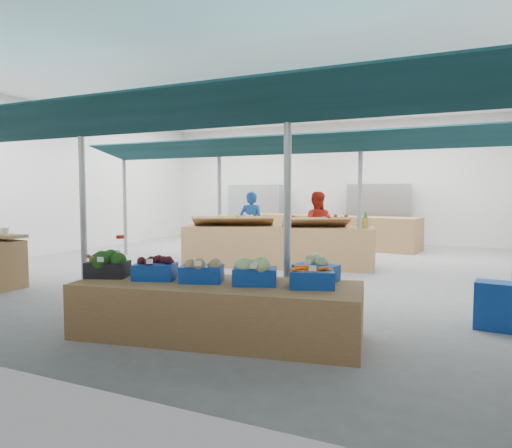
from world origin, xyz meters
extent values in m
plane|color=slate|center=(0.00, 0.00, 0.00)|extent=(13.00, 13.00, 0.00)
plane|color=silver|center=(0.00, 0.00, 4.20)|extent=(13.00, 13.00, 0.00)
plane|color=silver|center=(0.00, 6.50, 2.10)|extent=(12.00, 0.00, 12.00)
plane|color=silver|center=(-6.00, 0.00, 2.10)|extent=(0.00, 13.00, 13.00)
cylinder|color=gray|center=(-4.00, 0.50, 1.50)|extent=(0.10, 0.10, 3.00)
cylinder|color=gray|center=(-1.00, -4.00, 1.50)|extent=(0.10, 0.10, 3.00)
cylinder|color=gray|center=(-1.00, 0.50, 1.50)|extent=(0.10, 0.10, 3.00)
cylinder|color=gray|center=(2.50, -4.00, 1.50)|extent=(0.10, 0.10, 3.00)
cylinder|color=gray|center=(2.50, 0.50, 1.50)|extent=(0.10, 0.10, 3.00)
cylinder|color=gray|center=(0.75, -4.00, 2.85)|extent=(10.00, 0.06, 0.06)
cylinder|color=gray|center=(0.75, 0.50, 2.85)|extent=(10.00, 0.06, 0.06)
cube|color=black|center=(0.75, -4.65, 2.78)|extent=(9.50, 1.28, 0.30)
cube|color=black|center=(0.75, -3.35, 2.78)|extent=(9.50, 1.28, 0.30)
cube|color=black|center=(0.75, -0.15, 2.78)|extent=(9.50, 1.28, 0.30)
cube|color=black|center=(0.75, 1.15, 2.78)|extent=(9.50, 1.28, 0.30)
cube|color=#B23F33|center=(-2.50, 6.00, 1.00)|extent=(2.00, 0.50, 2.00)
cube|color=#B23F33|center=(2.00, 6.00, 1.00)|extent=(2.00, 0.50, 2.00)
cube|color=brown|center=(1.89, -4.77, 0.33)|extent=(3.57, 1.71, 0.67)
cube|color=brown|center=(0.60, 0.42, 0.47)|extent=(4.55, 1.98, 0.95)
cube|color=brown|center=(0.68, 4.76, 0.50)|extent=(5.68, 1.96, 1.00)
cube|color=navy|center=(4.99, -3.02, 0.31)|extent=(0.55, 0.41, 0.61)
imported|color=#164292|center=(-0.60, 1.52, 0.88)|extent=(0.72, 0.55, 1.77)
imported|color=#AF2315|center=(1.20, 1.52, 0.88)|extent=(0.98, 0.84, 1.77)
cube|color=black|center=(0.43, -5.03, 0.77)|extent=(0.59, 0.50, 0.20)
cube|color=white|center=(0.51, -5.23, 0.93)|extent=(0.08, 0.04, 0.06)
cube|color=navy|center=(1.09, -4.91, 0.77)|extent=(0.59, 0.50, 0.20)
cube|color=white|center=(1.17, -5.12, 0.93)|extent=(0.08, 0.04, 0.06)
cube|color=navy|center=(1.70, -4.81, 0.77)|extent=(0.59, 0.50, 0.20)
cube|color=white|center=(1.78, -5.01, 0.93)|extent=(0.08, 0.04, 0.06)
cube|color=navy|center=(2.36, -4.69, 0.77)|extent=(0.59, 0.50, 0.20)
cube|color=white|center=(2.43, -4.90, 0.93)|extent=(0.08, 0.04, 0.06)
cube|color=navy|center=(3.01, -4.58, 0.77)|extent=(0.59, 0.50, 0.20)
cube|color=white|center=(3.09, -4.78, 0.93)|extent=(0.08, 0.04, 0.06)
sphere|color=brown|center=(0.31, -5.16, 0.91)|extent=(0.09, 0.09, 0.09)
sphere|color=brown|center=(0.26, -5.18, 0.95)|extent=(0.06, 0.06, 0.06)
cylinder|color=#A81F0B|center=(0.01, -4.30, 1.10)|extent=(0.12, 0.12, 0.05)
cube|color=white|center=(0.01, -4.36, 0.88)|extent=(0.10, 0.01, 0.07)
cube|color=#997247|center=(-0.40, 0.09, 1.07)|extent=(2.01, 1.42, 0.26)
cube|color=#997247|center=(1.50, 0.51, 1.07)|extent=(1.65, 1.25, 0.26)
cylinder|color=#8C6019|center=(2.58, 0.75, 1.06)|extent=(0.14, 0.14, 0.22)
cone|color=#26661E|center=(2.58, 0.75, 1.25)|extent=(0.12, 0.12, 0.18)
cube|color=navy|center=(2.94, -4.16, 0.77)|extent=(0.55, 0.43, 0.20)
cube|color=white|center=(2.90, -4.37, 0.93)|extent=(0.08, 0.02, 0.06)
camera|label=1|loc=(4.56, -9.51, 1.75)|focal=32.00mm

